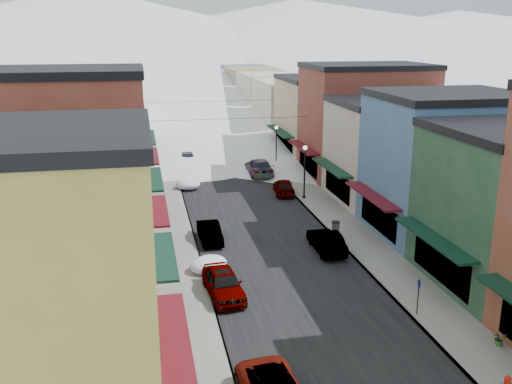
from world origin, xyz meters
name	(u,v)px	position (x,y,z in m)	size (l,w,h in m)	color
road	(206,143)	(0.00, 60.00, 0.01)	(10.00, 160.00, 0.01)	black
sidewalk_left	(156,144)	(-6.60, 60.00, 0.07)	(3.20, 160.00, 0.15)	gray
sidewalk_right	(253,141)	(6.60, 60.00, 0.07)	(3.20, 160.00, 0.15)	gray
curb_left	(168,144)	(-5.05, 60.00, 0.07)	(0.10, 160.00, 0.15)	slate
curb_right	(242,141)	(5.05, 60.00, 0.07)	(0.10, 160.00, 0.15)	slate
bldg_l_yellow	(13,289)	(-13.19, 4.00, 5.76)	(11.30, 8.70, 11.50)	#AD9A3F
bldg_l_cream	(50,235)	(-13.19, 12.50, 4.76)	(11.30, 8.20, 9.50)	beige
bldg_l_brick_near	(58,170)	(-13.69, 20.50, 6.26)	(12.30, 8.20, 12.50)	brown
bldg_l_grayblue	(81,166)	(-13.19, 29.00, 4.51)	(11.30, 9.20, 9.00)	slate
bldg_l_brick_far	(78,134)	(-14.19, 38.00, 5.51)	(13.30, 9.20, 11.00)	maroon
bldg_l_tan	(97,123)	(-13.19, 48.00, 5.01)	(11.30, 11.20, 10.00)	#8A745B
bldg_r_blue	(445,164)	(13.19, 21.00, 5.26)	(11.30, 9.20, 10.50)	#3E628C
bldg_r_cream	(398,150)	(13.69, 30.00, 4.51)	(12.30, 9.20, 9.00)	#B7A893
bldg_r_brick_far	(365,121)	(14.19, 39.00, 5.76)	(13.30, 9.20, 11.50)	maroon
bldg_r_tan	(325,117)	(13.19, 49.00, 4.76)	(11.30, 11.20, 9.50)	tan
distant_blocks	(190,95)	(0.00, 83.00, 4.00)	(34.00, 55.00, 8.00)	gray
mountain_ridge	(113,32)	(-19.47, 277.18, 14.36)	(670.00, 340.00, 34.00)	silver
overhead_cables	(217,109)	(0.00, 47.50, 6.20)	(16.40, 15.04, 0.04)	black
car_silver_sedan	(223,283)	(-4.30, 13.59, 0.80)	(1.89, 4.70, 1.60)	#A4A6AC
car_dark_hatch	(210,232)	(-3.98, 22.53, 0.68)	(1.43, 4.11, 1.36)	black
car_silver_wagon	(188,159)	(-3.50, 47.30, 0.68)	(1.90, 4.67, 1.36)	#A5A8AE
car_green_sedan	(326,241)	(3.60, 19.02, 0.76)	(1.60, 4.58, 1.51)	black
car_gray_suv	(284,187)	(4.25, 33.48, 0.73)	(1.72, 4.27, 1.46)	gray
car_black_sedan	(259,167)	(3.50, 41.18, 0.86)	(2.40, 5.91, 1.72)	black
car_lane_silver	(205,151)	(-1.07, 51.17, 0.71)	(1.69, 4.20, 1.43)	#A2A5AA
car_lane_white	(213,134)	(1.42, 63.10, 0.71)	(2.35, 5.09, 1.41)	silver
parking_sign	(418,294)	(5.40, 9.14, 1.32)	(0.05, 0.27, 2.00)	black
trash_can	(336,228)	(5.20, 21.66, 0.67)	(0.60, 0.60, 1.03)	slate
streetlamp_near	(305,165)	(5.63, 31.51, 3.16)	(0.40, 0.40, 4.77)	black
streetlamp_far	(276,141)	(6.00, 43.97, 3.02)	(0.38, 0.38, 4.54)	black
planter_near	(499,339)	(7.80, 5.49, 0.49)	(0.60, 0.52, 0.67)	#355C29
snow_pile_near	(208,266)	(-4.75, 17.03, 0.47)	(2.33, 2.63, 0.98)	white
snow_pile_mid	(211,262)	(-4.54, 17.66, 0.42)	(2.08, 2.48, 0.88)	white
snow_pile_far	(188,185)	(-4.34, 36.91, 0.47)	(2.32, 2.63, 0.98)	white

